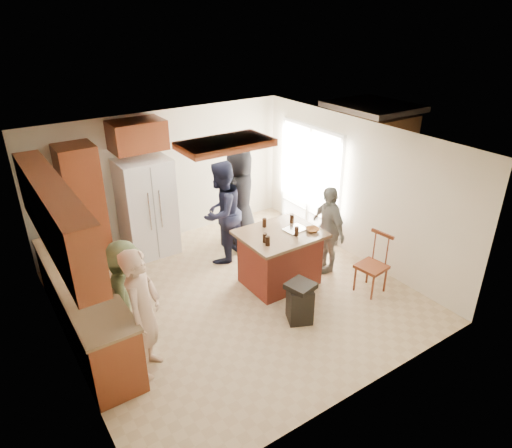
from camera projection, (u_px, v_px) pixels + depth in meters
room_shell at (362, 166)px, 10.31m from camera, size 8.00×5.20×5.00m
person_front_left at (143, 313)px, 5.46m from camera, size 0.76×0.78×1.73m
person_behind_left at (221, 213)px, 7.93m from camera, size 1.05×0.90×1.84m
person_behind_right at (240, 196)px, 8.54m from camera, size 1.10×1.02×1.89m
person_side_right at (328, 229)px, 7.70m from camera, size 0.62×0.97×1.53m
person_counter at (126, 293)px, 6.03m from camera, size 0.70×1.06×1.50m
left_cabinetry at (75, 277)px, 6.02m from camera, size 0.64×3.00×2.30m
back_wall_units at (98, 190)px, 7.63m from camera, size 1.80×0.60×2.45m
refrigerator at (147, 207)px, 8.18m from camera, size 0.90×0.76×1.80m
kitchen_island at (280, 257)px, 7.42m from camera, size 1.28×1.03×0.93m
island_items at (292, 230)px, 7.21m from camera, size 1.03×0.72×0.15m
trash_bin at (300, 302)px, 6.59m from camera, size 0.45×0.45×0.63m
spindle_chair at (372, 266)px, 7.22m from camera, size 0.47×0.47×0.99m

